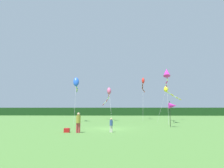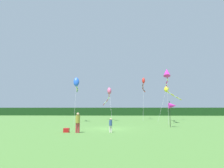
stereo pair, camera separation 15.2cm
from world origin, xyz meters
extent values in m
plane|color=#477533|center=(0.00, 0.00, 0.00)|extent=(120.00, 120.00, 0.00)
cube|color=#193D19|center=(0.00, 45.00, 1.35)|extent=(108.00, 3.42, 2.70)
cylinder|color=#B23338|center=(-2.80, -3.80, 0.44)|extent=(0.18, 0.18, 0.88)
cylinder|color=#B23338|center=(-2.60, -3.80, 0.44)|extent=(0.18, 0.18, 0.88)
cylinder|color=olive|center=(-2.70, -3.80, 1.22)|extent=(0.40, 0.40, 0.69)
sphere|color=tan|center=(-2.70, -3.80, 1.70)|extent=(0.26, 0.26, 0.26)
cylinder|color=silver|center=(0.25, -3.40, 0.32)|extent=(0.13, 0.13, 0.63)
cylinder|color=silver|center=(0.39, -3.40, 0.32)|extent=(0.13, 0.13, 0.63)
cylinder|color=#334C8C|center=(0.32, -3.40, 0.88)|extent=(0.29, 0.29, 0.50)
sphere|color=tan|center=(0.32, -3.40, 1.22)|extent=(0.18, 0.18, 0.18)
cube|color=red|center=(-3.81, -3.55, 0.20)|extent=(0.50, 0.40, 0.39)
cylinder|color=black|center=(7.19, 1.94, 1.57)|extent=(0.06, 0.06, 3.14)
cone|color=#E026B2|center=(7.54, 1.94, 2.57)|extent=(0.90, 0.70, 0.70)
cylinder|color=#B2B2B2|center=(8.12, 6.42, 3.91)|extent=(0.70, 2.64, 7.83)
cone|color=#E026B2|center=(8.45, 7.73, 7.82)|extent=(1.39, 1.64, 1.52)
cylinder|color=#E026B2|center=(8.60, 8.20, 7.20)|extent=(0.49, 1.05, 0.45)
cylinder|color=white|center=(8.88, 9.14, 6.96)|extent=(0.48, 1.05, 0.42)
cylinder|color=#E026B2|center=(9.02, 10.11, 6.67)|extent=(0.21, 1.05, 0.53)
cylinder|color=white|center=(9.12, 11.09, 6.45)|extent=(0.41, 1.03, 0.31)
cylinder|color=#E026B2|center=(9.41, 12.03, 6.28)|extent=(0.57, 1.03, 0.43)
cylinder|color=white|center=(9.77, 12.95, 6.11)|extent=(0.55, 1.01, 0.31)
cylinder|color=#B2B2B2|center=(-6.13, 8.97, 3.45)|extent=(0.77, 3.95, 6.91)
ellipsoid|color=blue|center=(-6.51, 10.94, 6.90)|extent=(1.18, 1.32, 1.80)
cylinder|color=blue|center=(-6.51, 11.18, 6.17)|extent=(0.21, 0.53, 0.31)
cylinder|color=yellow|center=(-6.57, 11.65, 6.06)|extent=(0.32, 0.56, 0.31)
cylinder|color=blue|center=(-6.63, 12.12, 5.94)|extent=(0.21, 0.53, 0.31)
cylinder|color=yellow|center=(-6.68, 12.60, 5.81)|extent=(0.33, 0.58, 0.35)
cylinder|color=blue|center=(-6.79, 13.06, 5.69)|extent=(0.30, 0.55, 0.28)
cylinder|color=yellow|center=(-6.93, 13.52, 5.60)|extent=(0.37, 0.55, 0.28)
cylinder|color=blue|center=(-7.06, 13.98, 5.52)|extent=(0.30, 0.55, 0.28)
cylinder|color=#B2B2B2|center=(8.78, 13.19, 2.97)|extent=(2.24, 2.20, 5.94)
ellipsoid|color=yellow|center=(9.88, 14.28, 5.93)|extent=(1.28, 1.28, 1.25)
cylinder|color=yellow|center=(10.14, 14.62, 5.43)|extent=(0.69, 0.82, 0.32)
cylinder|color=white|center=(10.72, 15.24, 5.23)|extent=(0.81, 0.76, 0.47)
cylinder|color=yellow|center=(11.36, 15.81, 4.94)|extent=(0.83, 0.75, 0.48)
cylinder|color=white|center=(12.02, 16.34, 4.66)|extent=(0.85, 0.71, 0.46)
cylinder|color=yellow|center=(12.62, 16.94, 4.45)|extent=(0.70, 0.82, 0.34)
cylinder|color=white|center=(13.11, 17.63, 4.34)|extent=(0.65, 0.84, 0.29)
cylinder|color=yellow|center=(13.62, 18.31, 4.21)|extent=(0.73, 0.81, 0.36)
cylinder|color=#B2B2B2|center=(-0.53, 11.90, 2.80)|extent=(0.75, 4.39, 5.60)
ellipsoid|color=#E5598C|center=(-0.89, 14.08, 5.59)|extent=(0.99, 1.56, 1.65)
cylinder|color=#E5598C|center=(-0.96, 14.75, 4.82)|extent=(0.34, 1.41, 0.63)
cylinder|color=white|center=(-1.16, 16.06, 4.41)|extent=(0.48, 1.40, 0.58)
cylinder|color=#E5598C|center=(-1.51, 17.34, 4.00)|extent=(0.62, 1.39, 0.63)
cylinder|color=white|center=(-1.98, 18.59, 3.60)|extent=(0.73, 1.35, 0.55)
cylinder|color=#E5598C|center=(-2.44, 19.83, 3.22)|extent=(0.62, 1.38, 0.58)
cylinder|color=#B2B2B2|center=(5.73, 16.07, 4.09)|extent=(0.82, 4.49, 8.20)
ellipsoid|color=red|center=(6.13, 18.30, 8.19)|extent=(0.78, 1.12, 1.44)
cylinder|color=red|center=(6.13, 18.67, 7.59)|extent=(0.20, 0.78, 0.36)
cylinder|color=black|center=(6.13, 19.40, 7.43)|extent=(0.20, 0.77, 0.34)
cylinder|color=red|center=(6.20, 20.12, 7.27)|extent=(0.35, 0.80, 0.36)
cylinder|color=black|center=(6.30, 20.85, 7.09)|extent=(0.26, 0.79, 0.39)
cylinder|color=red|center=(6.33, 21.57, 6.95)|extent=(0.20, 0.76, 0.29)
cylinder|color=black|center=(6.44, 22.29, 6.86)|extent=(0.43, 0.78, 0.30)
cylinder|color=red|center=(6.63, 22.99, 6.75)|extent=(0.34, 0.78, 0.31)
cylinder|color=black|center=(6.82, 23.69, 6.62)|extent=(0.45, 0.79, 0.33)
cylinder|color=red|center=(7.09, 24.37, 6.45)|extent=(0.48, 0.80, 0.40)
camera|label=1|loc=(1.14, -21.16, 2.13)|focal=29.96mm
camera|label=2|loc=(1.29, -21.15, 2.13)|focal=29.96mm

